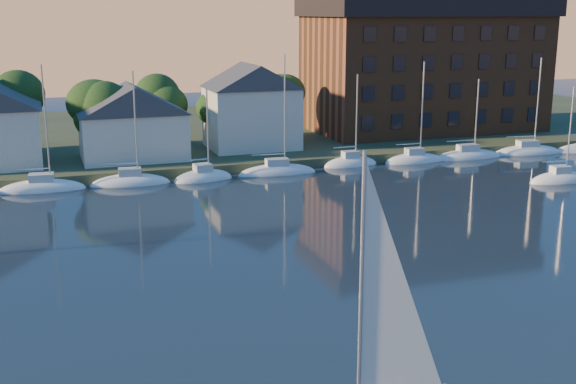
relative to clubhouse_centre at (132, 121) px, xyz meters
name	(u,v)px	position (x,y,z in m)	size (l,w,h in m)	color
shoreline_land	(162,138)	(6.00, 18.00, -5.13)	(160.00, 50.00, 2.00)	#334125
wooden_dock	(198,173)	(6.00, -5.00, -5.13)	(120.00, 3.00, 1.00)	brown
clubhouse_centre	(132,121)	(0.00, 0.00, 0.00)	(11.55, 8.40, 8.08)	white
clubhouse_east	(251,105)	(14.00, 2.00, 0.87)	(10.50, 8.40, 9.80)	white
condo_block	(424,64)	(40.00, 7.95, 4.66)	(31.00, 17.00, 17.40)	brown
tree_line	(193,93)	(8.00, 6.00, 2.04)	(93.40, 5.40, 8.90)	#39241A
moored_fleet	(242,175)	(10.00, -8.00, -5.03)	(95.50, 2.40, 12.05)	white
drifting_sailboat_right	(560,181)	(39.27, -21.23, -5.04)	(6.70, 2.78, 10.59)	white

